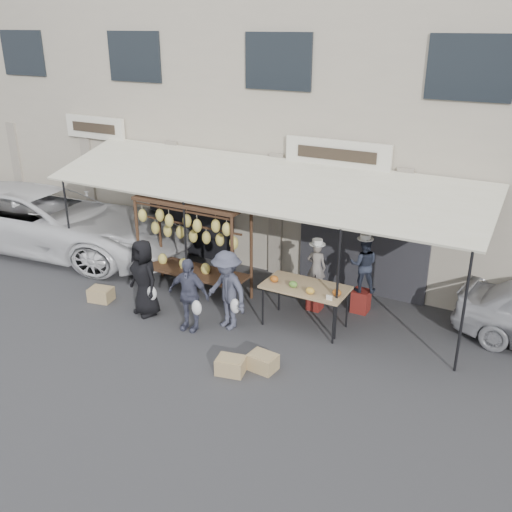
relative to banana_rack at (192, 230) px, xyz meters
The scene contains 16 objects.
ground_plane 2.40m from the banana_rack, 54.38° to the right, with size 90.00×90.00×0.00m, color #2D2D30.
shophouse 5.53m from the banana_rack, 78.00° to the left, with size 24.00×6.15×7.30m.
awning 1.67m from the banana_rack, 36.43° to the left, with size 10.00×2.35×2.92m.
banana_rack is the anchor object (origin of this frame).
produce_table 2.92m from the banana_rack, ahead, with size 1.70×0.90×1.04m.
vendor_left 2.85m from the banana_rack, 13.58° to the left, with size 0.41×0.27×1.11m, color slate.
vendor_right 3.79m from the banana_rack, 15.93° to the left, with size 0.59×0.46×1.20m, color #262C3B.
customer_left 1.51m from the banana_rack, 105.70° to the right, with size 0.81×0.53×1.66m, color black.
customer_mid 1.79m from the banana_rack, 58.56° to the right, with size 0.90×0.37×1.53m, color #45485E.
customer_right 1.89m from the banana_rack, 32.48° to the right, with size 1.07×0.61×1.65m, color #414354.
stool_left 3.10m from the banana_rack, 13.58° to the left, with size 0.30×0.30×0.43m, color maroon.
stool_right 3.98m from the banana_rack, 15.93° to the left, with size 0.35×0.35×0.49m, color maroon.
crate_near_a 3.62m from the banana_rack, 44.23° to the right, with size 0.49×0.37×0.29m, color tan.
crate_near_b 3.72m from the banana_rack, 34.62° to the right, with size 0.49×0.38×0.30m, color tan.
crate_far 2.51m from the banana_rack, 141.76° to the right, with size 0.50×0.38×0.30m, color tan.
van 5.31m from the banana_rack, behind, with size 2.71×5.89×2.45m, color white.
Camera 1 is at (5.88, -8.15, 5.76)m, focal length 40.00 mm.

